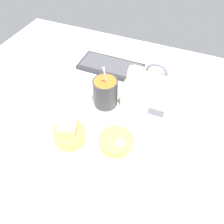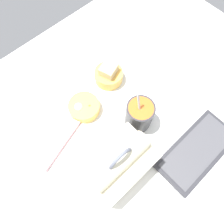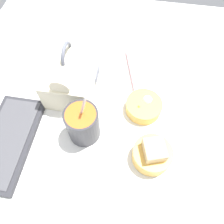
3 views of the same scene
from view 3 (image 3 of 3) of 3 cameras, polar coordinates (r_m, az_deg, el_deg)
desk_surface at (r=69.24cm, az=-3.52°, el=-5.81°), size 140.00×110.00×2.00cm
keyboard at (r=73.04cm, az=-25.53°, el=-6.88°), size 30.14×14.13×2.10cm
lunch_bag at (r=73.31cm, az=-10.51°, el=9.73°), size 21.33×15.09×19.06cm
soup_cup at (r=63.25cm, az=-7.63°, el=-3.08°), size 9.62×9.62×19.67cm
bento_bowl_sandwich at (r=63.40cm, az=10.50°, el=-10.75°), size 11.19×11.19×8.42cm
bento_bowl_snacks at (r=71.01cm, az=8.25°, el=1.48°), size 11.58×11.58×5.05cm
chopstick_case at (r=80.63cm, az=5.62°, el=10.35°), size 20.93×8.23×1.60cm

